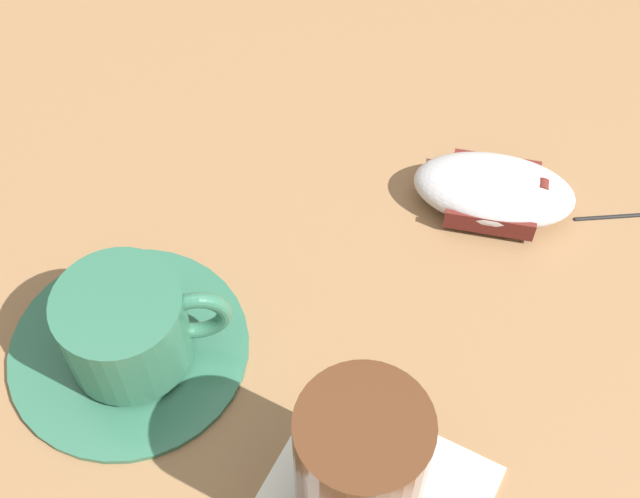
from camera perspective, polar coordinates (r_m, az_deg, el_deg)
ground_plane at (r=0.59m, az=-1.71°, el=-5.05°), size 3.00×3.00×0.00m
saucer at (r=0.59m, az=-12.14°, el=-6.16°), size 0.16×0.16×0.01m
coffee_cup at (r=0.56m, az=-12.21°, el=-4.86°), size 0.08×0.11×0.06m
computer_mouse at (r=0.65m, az=11.08°, el=3.72°), size 0.08×0.12×0.04m
drinking_glass at (r=0.49m, az=2.59°, el=-13.88°), size 0.07×0.07×0.11m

